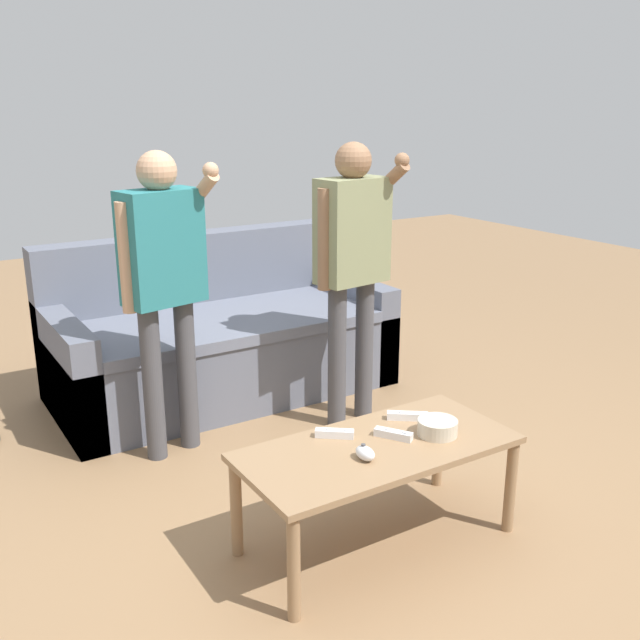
{
  "coord_description": "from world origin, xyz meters",
  "views": [
    {
      "loc": [
        -1.46,
        -2.21,
        1.61
      ],
      "look_at": [
        0.07,
        0.23,
        0.74
      ],
      "focal_mm": 40.48,
      "sensor_mm": 36.0,
      "label": 1
    }
  ],
  "objects_px": {
    "game_remote_nunchuk": "(365,453)",
    "game_remote_wand_spare": "(335,433)",
    "snack_bowl": "(437,427)",
    "coffee_table": "(378,457)",
    "couch": "(218,340)",
    "game_remote_wand_near": "(393,434)",
    "player_left": "(163,270)",
    "player_right": "(352,252)",
    "game_remote_wand_far": "(408,416)"
  },
  "relations": [
    {
      "from": "couch",
      "to": "game_remote_wand_near",
      "type": "bearing_deg",
      "value": -92.06
    },
    {
      "from": "game_remote_wand_near",
      "to": "game_remote_wand_far",
      "type": "height_order",
      "value": "same"
    },
    {
      "from": "game_remote_wand_near",
      "to": "game_remote_wand_far",
      "type": "relative_size",
      "value": 0.94
    },
    {
      "from": "game_remote_wand_spare",
      "to": "snack_bowl",
      "type": "bearing_deg",
      "value": -28.88
    },
    {
      "from": "game_remote_nunchuk",
      "to": "snack_bowl",
      "type": "bearing_deg",
      "value": 2.69
    },
    {
      "from": "snack_bowl",
      "to": "game_remote_wand_far",
      "type": "xyz_separation_m",
      "value": [
        -0.01,
        0.17,
        -0.01
      ]
    },
    {
      "from": "coffee_table",
      "to": "game_remote_wand_spare",
      "type": "bearing_deg",
      "value": 126.47
    },
    {
      "from": "snack_bowl",
      "to": "game_remote_nunchuk",
      "type": "distance_m",
      "value": 0.35
    },
    {
      "from": "coffee_table",
      "to": "player_right",
      "type": "distance_m",
      "value": 1.24
    },
    {
      "from": "snack_bowl",
      "to": "player_left",
      "type": "height_order",
      "value": "player_left"
    },
    {
      "from": "snack_bowl",
      "to": "game_remote_nunchuk",
      "type": "bearing_deg",
      "value": -177.31
    },
    {
      "from": "couch",
      "to": "game_remote_nunchuk",
      "type": "bearing_deg",
      "value": -97.88
    },
    {
      "from": "snack_bowl",
      "to": "game_remote_wand_near",
      "type": "distance_m",
      "value": 0.17
    },
    {
      "from": "couch",
      "to": "game_remote_wand_far",
      "type": "relative_size",
      "value": 12.42
    },
    {
      "from": "player_left",
      "to": "player_right",
      "type": "bearing_deg",
      "value": -9.56
    },
    {
      "from": "game_remote_nunchuk",
      "to": "game_remote_wand_spare",
      "type": "xyz_separation_m",
      "value": [
        0.01,
        0.21,
        -0.01
      ]
    },
    {
      "from": "couch",
      "to": "coffee_table",
      "type": "distance_m",
      "value": 1.75
    },
    {
      "from": "snack_bowl",
      "to": "game_remote_nunchuk",
      "type": "xyz_separation_m",
      "value": [
        -0.35,
        -0.02,
        -0.01
      ]
    },
    {
      "from": "game_remote_nunchuk",
      "to": "game_remote_wand_spare",
      "type": "bearing_deg",
      "value": 88.52
    },
    {
      "from": "coffee_table",
      "to": "player_right",
      "type": "relative_size",
      "value": 0.72
    },
    {
      "from": "game_remote_wand_near",
      "to": "player_right",
      "type": "bearing_deg",
      "value": 64.12
    },
    {
      "from": "game_remote_wand_spare",
      "to": "game_remote_wand_near",
      "type": "bearing_deg",
      "value": -34.04
    },
    {
      "from": "snack_bowl",
      "to": "game_remote_wand_far",
      "type": "relative_size",
      "value": 1.01
    },
    {
      "from": "game_remote_wand_far",
      "to": "game_remote_wand_near",
      "type": "bearing_deg",
      "value": -145.7
    },
    {
      "from": "player_left",
      "to": "player_right",
      "type": "height_order",
      "value": "player_right"
    },
    {
      "from": "player_right",
      "to": "game_remote_wand_near",
      "type": "distance_m",
      "value": 1.17
    },
    {
      "from": "game_remote_wand_spare",
      "to": "game_remote_wand_far",
      "type": "bearing_deg",
      "value": -3.76
    },
    {
      "from": "player_left",
      "to": "game_remote_wand_near",
      "type": "relative_size",
      "value": 9.98
    },
    {
      "from": "couch",
      "to": "game_remote_wand_near",
      "type": "relative_size",
      "value": 13.17
    },
    {
      "from": "game_remote_nunchuk",
      "to": "game_remote_wand_near",
      "type": "relative_size",
      "value": 0.62
    },
    {
      "from": "coffee_table",
      "to": "player_right",
      "type": "bearing_deg",
      "value": 60.76
    },
    {
      "from": "player_left",
      "to": "game_remote_wand_spare",
      "type": "height_order",
      "value": "player_left"
    },
    {
      "from": "game_remote_nunchuk",
      "to": "game_remote_wand_spare",
      "type": "distance_m",
      "value": 0.21
    },
    {
      "from": "coffee_table",
      "to": "player_left",
      "type": "height_order",
      "value": "player_left"
    },
    {
      "from": "game_remote_wand_near",
      "to": "game_remote_wand_spare",
      "type": "distance_m",
      "value": 0.22
    },
    {
      "from": "player_right",
      "to": "game_remote_wand_near",
      "type": "height_order",
      "value": "player_right"
    },
    {
      "from": "game_remote_wand_near",
      "to": "game_remote_wand_spare",
      "type": "bearing_deg",
      "value": 145.96
    },
    {
      "from": "player_left",
      "to": "game_remote_wand_near",
      "type": "height_order",
      "value": "player_left"
    },
    {
      "from": "couch",
      "to": "game_remote_wand_far",
      "type": "bearing_deg",
      "value": -86.93
    },
    {
      "from": "game_remote_nunchuk",
      "to": "coffee_table",
      "type": "bearing_deg",
      "value": 31.42
    },
    {
      "from": "snack_bowl",
      "to": "game_remote_wand_spare",
      "type": "distance_m",
      "value": 0.39
    },
    {
      "from": "coffee_table",
      "to": "game_remote_wand_spare",
      "type": "distance_m",
      "value": 0.19
    },
    {
      "from": "game_remote_nunchuk",
      "to": "game_remote_wand_far",
      "type": "relative_size",
      "value": 0.58
    },
    {
      "from": "game_remote_nunchuk",
      "to": "game_remote_wand_near",
      "type": "height_order",
      "value": "game_remote_nunchuk"
    },
    {
      "from": "game_remote_nunchuk",
      "to": "player_left",
      "type": "bearing_deg",
      "value": 102.81
    },
    {
      "from": "coffee_table",
      "to": "game_remote_wand_near",
      "type": "distance_m",
      "value": 0.11
    },
    {
      "from": "game_remote_nunchuk",
      "to": "player_left",
      "type": "xyz_separation_m",
      "value": [
        -0.27,
        1.19,
        0.46
      ]
    },
    {
      "from": "snack_bowl",
      "to": "player_right",
      "type": "bearing_deg",
      "value": 73.39
    },
    {
      "from": "game_remote_nunchuk",
      "to": "game_remote_wand_spare",
      "type": "height_order",
      "value": "game_remote_nunchuk"
    },
    {
      "from": "snack_bowl",
      "to": "game_remote_wand_far",
      "type": "height_order",
      "value": "snack_bowl"
    }
  ]
}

